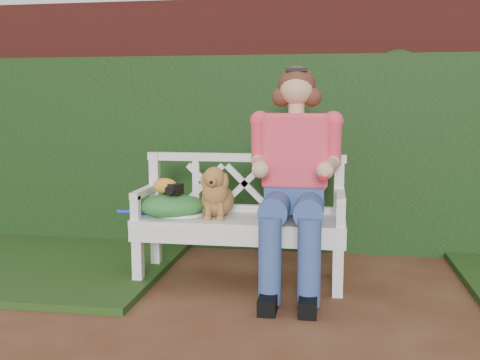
# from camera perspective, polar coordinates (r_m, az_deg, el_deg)

# --- Properties ---
(ground) EXTENTS (60.00, 60.00, 0.00)m
(ground) POSITION_cam_1_polar(r_m,az_deg,el_deg) (3.47, 6.59, -14.11)
(ground) COLOR #4C2414
(brick_wall) EXTENTS (10.00, 0.30, 2.20)m
(brick_wall) POSITION_cam_1_polar(r_m,az_deg,el_deg) (5.13, 7.78, 5.58)
(brick_wall) COLOR maroon
(brick_wall) RESTS_ON ground
(ivy_hedge) EXTENTS (10.00, 0.18, 1.70)m
(ivy_hedge) POSITION_cam_1_polar(r_m,az_deg,el_deg) (4.92, 7.66, 2.58)
(ivy_hedge) COLOR #1F4618
(ivy_hedge) RESTS_ON ground
(grass_left) EXTENTS (2.60, 2.00, 0.05)m
(grass_left) POSITION_cam_1_polar(r_m,az_deg,el_deg) (5.00, -21.77, -7.45)
(grass_left) COLOR black
(grass_left) RESTS_ON ground
(garden_bench) EXTENTS (1.62, 0.71, 0.48)m
(garden_bench) POSITION_cam_1_polar(r_m,az_deg,el_deg) (4.10, 0.00, -7.08)
(garden_bench) COLOR white
(garden_bench) RESTS_ON ground
(seated_woman) EXTENTS (0.95, 1.08, 1.60)m
(seated_woman) POSITION_cam_1_polar(r_m,az_deg,el_deg) (3.93, 5.61, 0.57)
(seated_woman) COLOR #FF515B
(seated_woman) RESTS_ON ground
(dog) EXTENTS (0.26, 0.35, 0.38)m
(dog) POSITION_cam_1_polar(r_m,az_deg,el_deg) (4.02, -2.36, -1.13)
(dog) COLOR #A36D46
(dog) RESTS_ON garden_bench
(tennis_racket) EXTENTS (0.73, 0.47, 0.03)m
(tennis_racket) POSITION_cam_1_polar(r_m,az_deg,el_deg) (4.12, -6.63, -3.40)
(tennis_racket) COLOR white
(tennis_racket) RESTS_ON garden_bench
(green_bag) EXTENTS (0.58, 0.51, 0.16)m
(green_bag) POSITION_cam_1_polar(r_m,az_deg,el_deg) (4.09, -7.01, -2.56)
(green_bag) COLOR green
(green_bag) RESTS_ON garden_bench
(camera_item) EXTENTS (0.14, 0.13, 0.08)m
(camera_item) POSITION_cam_1_polar(r_m,az_deg,el_deg) (4.06, -6.77, -0.90)
(camera_item) COLOR black
(camera_item) RESTS_ON green_bag
(baseball_glove) EXTENTS (0.18, 0.14, 0.11)m
(baseball_glove) POSITION_cam_1_polar(r_m,az_deg,el_deg) (4.10, -7.63, -0.60)
(baseball_glove) COLOR orange
(baseball_glove) RESTS_ON green_bag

